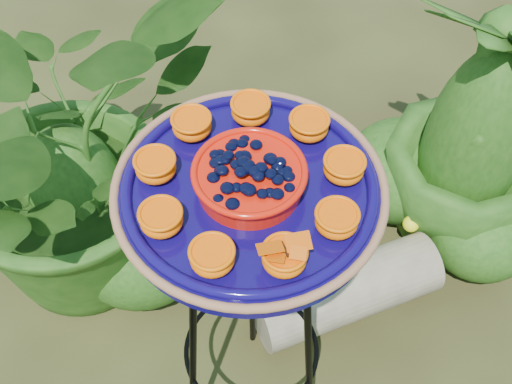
# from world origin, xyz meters

# --- Properties ---
(tripod_stand) EXTENTS (0.40, 0.40, 0.90)m
(tripod_stand) POSITION_xyz_m (-0.14, 0.03, 0.54)
(tripod_stand) COLOR black
(tripod_stand) RESTS_ON ground
(feeder_dish) EXTENTS (0.55, 0.55, 0.11)m
(feeder_dish) POSITION_xyz_m (-0.14, 0.03, 0.94)
(feeder_dish) COLOR #0E0650
(feeder_dish) RESTS_ON tripod_stand
(driftwood_log) EXTENTS (0.56, 0.26, 0.18)m
(driftwood_log) POSITION_xyz_m (0.19, 0.24, 0.09)
(driftwood_log) COLOR tan
(driftwood_log) RESTS_ON ground
(shrub_back_left) EXTENTS (1.17, 1.14, 0.99)m
(shrub_back_left) POSITION_xyz_m (-0.51, 0.63, 0.49)
(shrub_back_left) COLOR #1E4713
(shrub_back_left) RESTS_ON ground
(shrub_back_right) EXTENTS (0.67, 0.67, 0.87)m
(shrub_back_right) POSITION_xyz_m (0.61, 0.45, 0.43)
(shrub_back_right) COLOR #1E4713
(shrub_back_right) RESTS_ON ground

